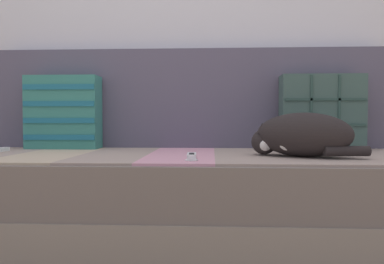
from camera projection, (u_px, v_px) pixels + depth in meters
ground_plane at (181, 241)px, 1.65m from camera, size 14.00×14.00×0.00m
couch at (183, 194)px, 1.73m from camera, size 2.19×0.91×0.38m
sofa_backrest at (188, 99)px, 2.10m from camera, size 2.15×0.14×0.54m
throw_pillow_quilted at (321, 112)px, 1.92m from camera, size 0.41×0.14×0.38m
throw_pillow_striped at (64, 112)px, 1.99m from camera, size 0.38×0.14×0.39m
sleeping_cat at (300, 136)px, 1.56m from camera, size 0.45×0.34×0.18m
game_remote_far at (192, 156)px, 1.49m from camera, size 0.05×0.18×0.02m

